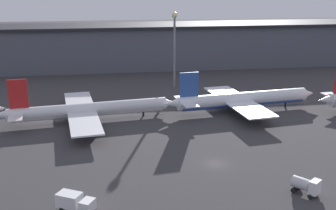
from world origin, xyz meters
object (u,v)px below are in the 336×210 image
Objects in this scene: service_vehicle_2 at (74,202)px; airplane_1 at (87,110)px; service_vehicle_0 at (306,185)px; airplane_2 at (242,100)px.

airplane_1 is at bearing 118.75° from service_vehicle_2.
service_vehicle_0 reaches higher than service_vehicle_2.
airplane_1 is 9.49× the size of service_vehicle_0.
service_vehicle_0 is 38.11m from service_vehicle_2.
airplane_1 is 44.09m from service_vehicle_2.
service_vehicle_2 is at bearing -129.07° from service_vehicle_0.
service_vehicle_0 is at bearing -56.63° from airplane_1.
airplane_1 is 41.60m from airplane_2.
service_vehicle_2 is (-0.42, -44.07, -1.25)m from airplane_1.
airplane_2 is 62.58m from service_vehicle_2.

